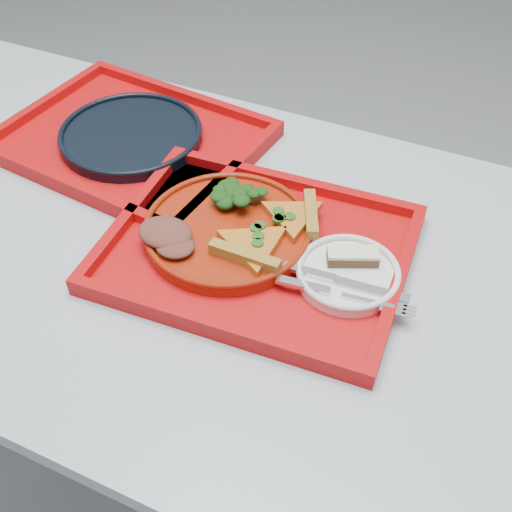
% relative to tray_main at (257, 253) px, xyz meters
% --- Properties ---
extents(ground, '(10.00, 10.00, 0.00)m').
position_rel_tray_main_xyz_m(ground, '(-0.07, -0.01, -0.76)').
color(ground, gray).
rests_on(ground, ground).
extents(table, '(1.60, 0.80, 0.75)m').
position_rel_tray_main_xyz_m(table, '(-0.07, -0.01, -0.08)').
color(table, '#ACB7C1').
rests_on(table, ground).
extents(tray_main, '(0.47, 0.38, 0.01)m').
position_rel_tray_main_xyz_m(tray_main, '(0.00, 0.00, 0.00)').
color(tray_main, '#B6090B').
rests_on(tray_main, table).
extents(tray_far, '(0.49, 0.40, 0.01)m').
position_rel_tray_main_xyz_m(tray_far, '(-0.33, 0.17, 0.00)').
color(tray_far, '#B6090B').
rests_on(tray_far, table).
extents(dinner_plate, '(0.26, 0.26, 0.02)m').
position_rel_tray_main_xyz_m(dinner_plate, '(-0.05, 0.01, 0.02)').
color(dinner_plate, maroon).
rests_on(dinner_plate, tray_main).
extents(side_plate, '(0.15, 0.15, 0.01)m').
position_rel_tray_main_xyz_m(side_plate, '(0.14, 0.00, 0.01)').
color(side_plate, white).
rests_on(side_plate, tray_main).
extents(navy_plate, '(0.26, 0.26, 0.02)m').
position_rel_tray_main_xyz_m(navy_plate, '(-0.33, 0.17, 0.01)').
color(navy_plate, black).
rests_on(navy_plate, tray_far).
extents(pizza_slice_a, '(0.11, 0.13, 0.02)m').
position_rel_tray_main_xyz_m(pizza_slice_a, '(0.00, -0.02, 0.03)').
color(pizza_slice_a, gold).
rests_on(pizza_slice_a, dinner_plate).
extents(pizza_slice_b, '(0.14, 0.14, 0.02)m').
position_rel_tray_main_xyz_m(pizza_slice_b, '(0.03, 0.07, 0.03)').
color(pizza_slice_b, gold).
rests_on(pizza_slice_b, dinner_plate).
extents(salad_heap, '(0.08, 0.07, 0.04)m').
position_rel_tray_main_xyz_m(salad_heap, '(-0.07, 0.07, 0.04)').
color(salad_heap, black).
rests_on(salad_heap, dinner_plate).
extents(meat_portion, '(0.09, 0.07, 0.03)m').
position_rel_tray_main_xyz_m(meat_portion, '(-0.13, -0.05, 0.04)').
color(meat_portion, brown).
rests_on(meat_portion, dinner_plate).
extents(dessert_bar, '(0.08, 0.06, 0.02)m').
position_rel_tray_main_xyz_m(dessert_bar, '(0.14, 0.02, 0.03)').
color(dessert_bar, '#532F1B').
rests_on(dessert_bar, side_plate).
extents(knife, '(0.19, 0.03, 0.01)m').
position_rel_tray_main_xyz_m(knife, '(0.15, -0.02, 0.02)').
color(knife, silver).
rests_on(knife, side_plate).
extents(fork, '(0.19, 0.04, 0.01)m').
position_rel_tray_main_xyz_m(fork, '(0.15, -0.05, 0.02)').
color(fork, silver).
rests_on(fork, side_plate).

